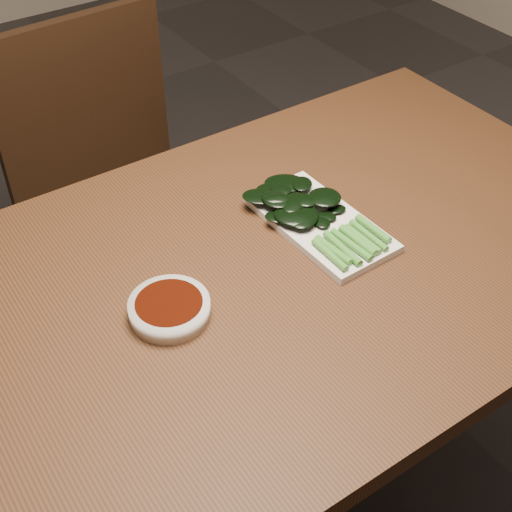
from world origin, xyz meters
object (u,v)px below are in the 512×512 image
object	(u,v)px
table	(260,299)
chair_far	(118,189)
gai_lan	(303,210)
serving_plate	(320,223)
sauce_bowl	(169,308)

from	to	relation	value
table	chair_far	size ratio (longest dim) A/B	1.57
table	gai_lan	world-z (taller)	gai_lan
serving_plate	gai_lan	bearing A→B (deg)	119.17
chair_far	serving_plate	xyz separation A→B (m)	(0.12, -0.65, 0.27)
table	gai_lan	xyz separation A→B (m)	(0.14, 0.06, 0.10)
sauce_bowl	chair_far	bearing A→B (deg)	73.18
sauce_bowl	serving_plate	size ratio (longest dim) A/B	0.45
serving_plate	sauce_bowl	bearing A→B (deg)	-172.59
chair_far	sauce_bowl	size ratio (longest dim) A/B	7.06
table	gai_lan	size ratio (longest dim) A/B	4.73
table	sauce_bowl	distance (m)	0.20
sauce_bowl	serving_plate	xyz separation A→B (m)	(0.33, 0.04, -0.01)
chair_far	gai_lan	xyz separation A→B (m)	(0.10, -0.62, 0.29)
serving_plate	gai_lan	size ratio (longest dim) A/B	0.94
table	sauce_bowl	bearing A→B (deg)	-176.78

